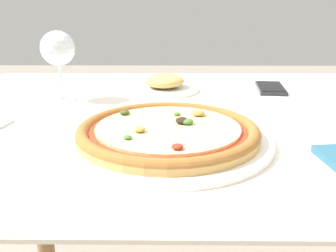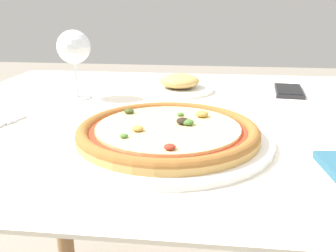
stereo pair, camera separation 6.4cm
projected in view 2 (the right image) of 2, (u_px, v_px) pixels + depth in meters
The scene contains 5 objects.
dining_table at pixel (220, 153), 0.84m from camera, with size 1.31×0.92×0.73m.
pizza_plate at pixel (168, 133), 0.65m from camera, with size 0.36×0.36×0.04m.
wine_glass_far_left at pixel (74, 49), 0.90m from camera, with size 0.08×0.08×0.17m.
cell_phone at pixel (289, 91), 1.00m from camera, with size 0.09×0.15×0.01m.
side_plate at pixel (179, 85), 1.01m from camera, with size 0.18×0.18×0.05m.
Camera 2 is at (-0.03, -0.78, 0.97)m, focal length 40.00 mm.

